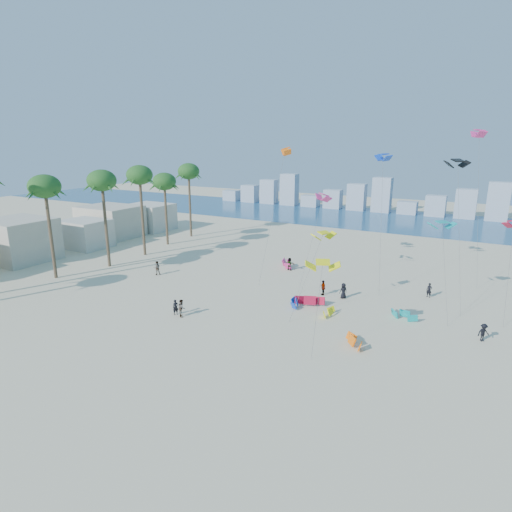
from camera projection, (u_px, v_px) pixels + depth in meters
The scene contains 10 objects.
ground at pixel (132, 346), 35.54m from camera, with size 220.00×220.00×0.00m, color beige.
ocean at pixel (364, 218), 96.27m from camera, with size 220.00×220.00×0.00m, color navy.
kitesurfer_near at pixel (176, 307), 41.86m from camera, with size 0.57×0.38×1.57m, color black.
kitesurfer_mid at pixel (182, 308), 41.51m from camera, with size 0.84×0.65×1.72m, color gray.
kitesurfers_far at pixel (307, 283), 48.91m from camera, with size 38.62×11.99×1.81m.
grounded_kites at pixel (321, 298), 45.43m from camera, with size 20.19×21.54×1.00m.
flying_kites at pixel (397, 183), 44.59m from camera, with size 28.92×32.63×18.62m.
palm_row at pixel (95, 184), 56.47m from camera, with size 6.45×44.80×14.73m.
beachfront_buildings at pixel (72, 231), 68.23m from camera, with size 11.50×43.00×6.00m.
distant_skyline at pixel (371, 199), 104.45m from camera, with size 85.00×3.00×8.40m.
Camera 1 is at (24.83, -23.18, 16.60)m, focal length 29.66 mm.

